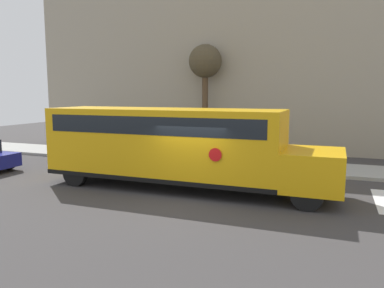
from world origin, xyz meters
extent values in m
plane|color=#3A3838|center=(0.00, 0.00, 0.00)|extent=(60.00, 60.00, 0.00)
cube|color=#9E9E99|center=(0.00, 6.50, 0.07)|extent=(44.00, 3.00, 0.15)
cube|color=#9E937F|center=(0.00, 13.00, 6.44)|extent=(32.00, 4.00, 12.89)
cube|color=white|center=(6.11, 2.00, 0.00)|extent=(0.50, 3.20, 0.01)
cube|color=#EAA80F|center=(-1.59, 1.06, 1.74)|extent=(9.02, 2.50, 2.58)
cube|color=#EAA80F|center=(3.90, 1.06, 1.09)|extent=(1.95, 2.50, 1.28)
cube|color=black|center=(-1.59, 1.06, 0.53)|extent=(9.02, 2.54, 0.16)
cube|color=black|center=(-1.59, 1.06, 2.48)|extent=(8.30, 2.53, 0.64)
cylinder|color=red|center=(0.89, -0.23, 1.61)|extent=(0.44, 0.02, 0.44)
cylinder|color=black|center=(3.80, 2.14, 0.50)|extent=(1.00, 0.30, 1.00)
cylinder|color=black|center=(3.80, -0.02, 0.50)|extent=(1.00, 0.30, 1.00)
cylinder|color=black|center=(-4.90, 2.14, 0.50)|extent=(1.00, 0.30, 1.00)
cylinder|color=black|center=(-4.90, -0.02, 0.50)|extent=(1.00, 0.30, 1.00)
cylinder|color=black|center=(-9.93, 1.45, 0.32)|extent=(0.64, 0.22, 0.64)
cylinder|color=brown|center=(-3.12, 10.23, 2.47)|extent=(0.37, 0.37, 4.94)
sphere|color=#4C422D|center=(-3.12, 10.23, 5.55)|extent=(2.03, 2.03, 2.03)
camera|label=1|loc=(4.55, -11.73, 3.61)|focal=35.00mm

